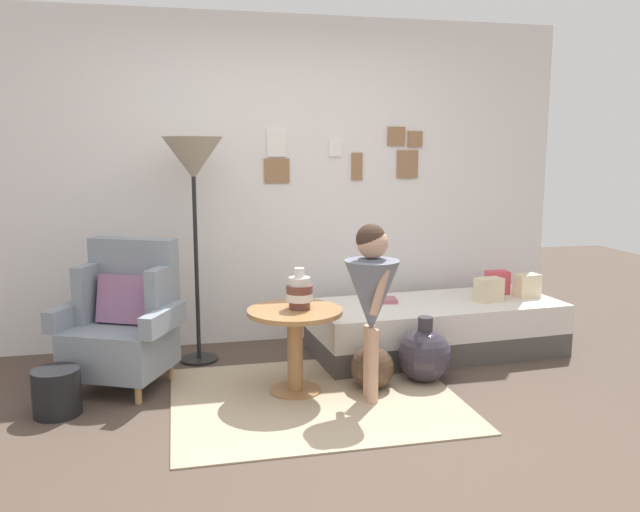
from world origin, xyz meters
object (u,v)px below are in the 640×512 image
book_on_daybed (382,300)px  floor_lamp (193,166)px  person_child (372,290)px  side_table (295,332)px  demijohn_near (372,367)px  magazine_basket (57,392)px  armchair (124,321)px  vase_striped (299,292)px  demijohn_far (425,355)px  daybed (435,327)px

book_on_daybed → floor_lamp: bearing=175.5°
person_child → side_table: bearing=150.2°
side_table → demijohn_near: 0.57m
magazine_basket → armchair: bearing=49.6°
armchair → side_table: 1.15m
armchair → person_child: bearing=-23.1°
vase_striped → book_on_daybed: 1.06m
magazine_basket → demijohn_far: bearing=1.1°
floor_lamp → demijohn_near: 1.89m
person_child → demijohn_near: person_child is taller
armchair → book_on_daybed: 1.91m
daybed → book_on_daybed: size_ratio=8.86×
side_table → person_child: size_ratio=0.55×
daybed → magazine_basket: (-2.66, -0.63, -0.06)m
book_on_daybed → demijohn_near: 0.83m
armchair → side_table: (1.08, -0.40, -0.04)m
daybed → vase_striped: bearing=-153.8°
armchair → daybed: (2.30, 0.19, -0.24)m
person_child → magazine_basket: (-1.88, 0.21, -0.58)m
vase_striped → demijohn_near: 0.70m
vase_striped → demijohn_far: size_ratio=0.59×
side_table → magazine_basket: bearing=-178.5°
floor_lamp → person_child: (1.02, -1.04, -0.73)m
demijohn_far → armchair: bearing=168.8°
demijohn_far → vase_striped: bearing=-180.0°
book_on_daybed → side_table: bearing=-139.9°
book_on_daybed → daybed: bearing=-12.5°
person_child → book_on_daybed: (0.38, 0.93, -0.30)m
floor_lamp → armchair: bearing=-141.4°
magazine_basket → floor_lamp: bearing=43.8°
side_table → person_child: person_child is taller
armchair → floor_lamp: bearing=38.6°
demijohn_near → side_table: bearing=174.4°
daybed → demijohn_near: (-0.71, -0.64, -0.05)m
armchair → side_table: bearing=-20.2°
daybed → magazine_basket: 2.74m
daybed → demijohn_near: bearing=-138.0°
demijohn_far → floor_lamp: bearing=152.0°
book_on_daybed → magazine_basket: bearing=-162.4°
daybed → demijohn_near: 0.96m
side_table → armchair: bearing=159.8°
magazine_basket → daybed: bearing=13.2°
demijohn_far → book_on_daybed: bearing=97.1°
book_on_daybed → vase_striped: bearing=-139.1°
floor_lamp → magazine_basket: bearing=-136.2°
armchair → vase_striped: (1.11, -0.39, 0.23)m
book_on_daybed → demijohn_far: 0.72m
daybed → floor_lamp: floor_lamp is taller
vase_striped → person_child: bearing=-32.3°
daybed → demijohn_near: daybed is taller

